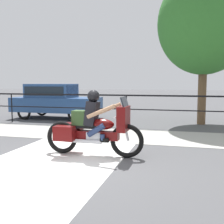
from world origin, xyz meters
TOP-DOWN VIEW (x-y plane):
  - ground_plane at (0.00, 0.00)m, footprint 120.00×120.00m
  - sidewalk_band at (0.00, 3.40)m, footprint 44.00×2.40m
  - crosswalk_band at (-0.52, -0.20)m, footprint 2.88×6.00m
  - fence_railing at (0.00, 5.17)m, footprint 36.00×0.05m
  - motorcycle at (0.15, 0.75)m, footprint 2.41×0.76m
  - parked_car at (-3.86, 6.82)m, footprint 4.09×1.79m
  - tree_behind_sign at (2.86, 6.67)m, footprint 3.73×3.73m

SIDE VIEW (x-z plane):
  - ground_plane at x=0.00m, z-range 0.00..0.00m
  - crosswalk_band at x=-0.52m, z-range 0.00..0.01m
  - sidewalk_band at x=0.00m, z-range 0.00..0.01m
  - motorcycle at x=0.15m, z-range -0.09..1.46m
  - parked_car at x=-3.86m, z-range 0.11..1.76m
  - fence_railing at x=0.00m, z-range 0.36..1.62m
  - tree_behind_sign at x=2.86m, z-range 1.00..7.15m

